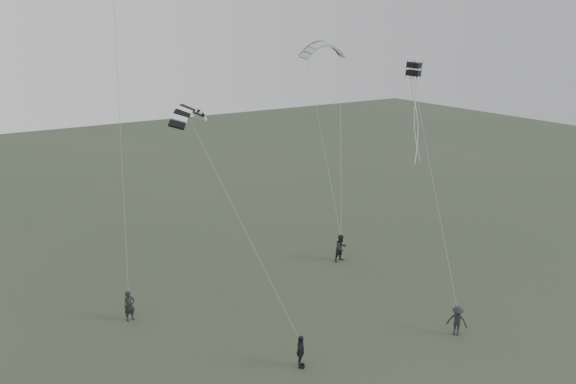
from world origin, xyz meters
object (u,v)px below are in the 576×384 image
flyer_far (457,321)px  kite_box (414,69)px  flyer_right (341,248)px  kite_striped (188,108)px  flyer_left (129,306)px  kite_pale_large (324,44)px  flyer_center (301,352)px

flyer_far → kite_box: 14.15m
flyer_right → kite_box: kite_box is taller
flyer_right → flyer_far: size_ratio=1.15×
kite_striped → kite_box: bearing=-45.8°
flyer_far → kite_striped: 17.04m
flyer_left → kite_pale_large: kite_pale_large is taller
kite_striped → flyer_right: bearing=-28.5°
flyer_right → kite_pale_large: (2.14, 5.27, 13.01)m
flyer_left → flyer_right: bearing=-7.1°
flyer_right → kite_box: size_ratio=2.48×
flyer_center → kite_box: kite_box is taller
flyer_far → kite_box: size_ratio=2.15×
kite_striped → kite_box: size_ratio=3.83×
flyer_left → flyer_right: 14.37m
flyer_left → flyer_center: (5.29, -8.52, -0.04)m
flyer_center → kite_striped: kite_striped is taller
flyer_far → flyer_left: bearing=-163.1°
flyer_left → kite_pale_large: bearing=10.4°
flyer_left → kite_box: size_ratio=2.25×
flyer_left → kite_pale_large: size_ratio=0.48×
flyer_right → flyer_center: flyer_right is taller
flyer_left → flyer_far: (13.54, -10.48, -0.04)m
flyer_left → flyer_right: (14.37, 0.16, 0.09)m
flyer_center → flyer_far: flyer_center is taller
flyer_far → kite_striped: (-10.77, 7.71, 10.71)m
flyer_center → kite_box: (11.09, 5.01, 11.98)m
flyer_left → flyer_center: bearing=-65.9°
kite_pale_large → kite_box: 9.01m
flyer_left → kite_striped: (2.77, -2.77, 10.67)m
flyer_right → flyer_center: size_ratio=1.15×
kite_striped → kite_box: kite_box is taller
flyer_left → flyer_right: size_ratio=0.91×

